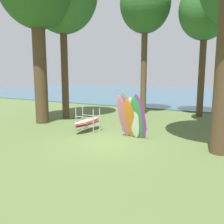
% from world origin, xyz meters
% --- Properties ---
extents(ground_plane, '(80.00, 80.00, 0.00)m').
position_xyz_m(ground_plane, '(0.00, 0.00, 0.00)').
color(ground_plane, '#566B38').
extents(lake_water, '(80.00, 36.00, 0.10)m').
position_xyz_m(lake_water, '(0.00, 28.58, 0.05)').
color(lake_water, '#38607A').
rests_on(lake_water, ground).
extents(tree_far_right_back, '(3.53, 3.53, 9.38)m').
position_xyz_m(tree_far_right_back, '(2.48, 8.83, 7.25)').
color(tree_far_right_back, '#4C3823').
rests_on(tree_far_right_back, ground).
extents(tree_deep_back, '(3.69, 3.69, 10.24)m').
position_xyz_m(tree_deep_back, '(-1.56, 8.04, 8.00)').
color(tree_deep_back, brown).
rests_on(tree_deep_back, ground).
extents(leaning_board_pile, '(1.49, 0.89, 2.28)m').
position_xyz_m(leaning_board_pile, '(0.67, 0.93, 1.03)').
color(leaning_board_pile, pink).
rests_on(leaning_board_pile, ground).
extents(board_storage_rack, '(1.15, 2.12, 1.25)m').
position_xyz_m(board_storage_rack, '(-2.00, 1.20, 0.50)').
color(board_storage_rack, '#9EA0A5').
rests_on(board_storage_rack, ground).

